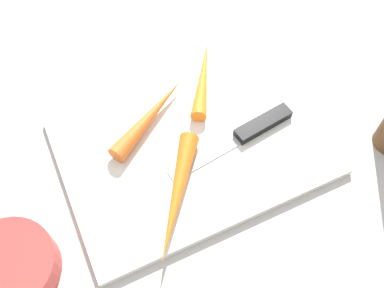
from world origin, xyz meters
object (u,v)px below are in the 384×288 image
Objects in this scene: cutting_board at (192,146)px; small_bowl at (9,268)px; carrot_medium at (150,116)px; carrot_longest at (177,195)px; knife at (256,128)px; carrot_shortest at (203,78)px.

cutting_board is 0.28m from small_bowl.
carrot_longest is (0.02, 0.13, 0.00)m from carrot_medium.
knife is 0.16m from carrot_longest.
carrot_medium is 0.89× the size of carrot_longest.
cutting_board is 2.02× the size of carrot_longest.
carrot_medium is at bearing -150.75° from small_bowl.
cutting_board is at bearing -165.70° from small_bowl.
cutting_board is at bearing 177.57° from carrot_longest.
carrot_longest is 1.58× the size of small_bowl.
carrot_shortest reaches higher than cutting_board.
knife is 0.11m from carrot_shortest.
cutting_board is 3.18× the size of small_bowl.
carrot_shortest reaches higher than knife.
small_bowl is (0.21, -0.00, -0.01)m from carrot_longest.
carrot_longest reaches higher than cutting_board.
knife is (-0.09, 0.02, 0.01)m from cutting_board.
knife is 0.15m from carrot_medium.
carrot_shortest is at bearing -13.70° from carrot_medium.
carrot_longest is at bearing 175.60° from carrot_shortest.
carrot_medium is at bearing -38.68° from knife.
carrot_longest reaches higher than carrot_shortest.
carrot_medium is (0.04, -0.06, 0.02)m from cutting_board.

